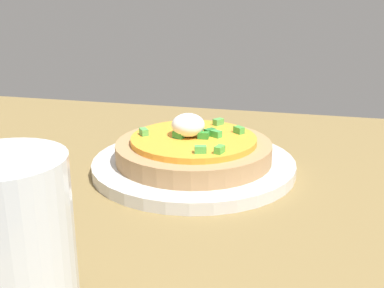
# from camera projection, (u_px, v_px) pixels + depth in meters

# --- Properties ---
(dining_table) EXTENTS (1.13, 0.77, 0.03)m
(dining_table) POSITION_uv_depth(u_px,v_px,m) (174.00, 213.00, 0.53)
(dining_table) COLOR olive
(dining_table) RESTS_ON ground
(plate) EXTENTS (0.24, 0.24, 0.01)m
(plate) POSITION_uv_depth(u_px,v_px,m) (192.00, 165.00, 0.60)
(plate) COLOR silver
(plate) RESTS_ON dining_table
(pizza) EXTENTS (0.19, 0.19, 0.06)m
(pizza) POSITION_uv_depth(u_px,v_px,m) (192.00, 148.00, 0.60)
(pizza) COLOR tan
(pizza) RESTS_ON plate
(cup_far) EXTENTS (0.08, 0.08, 0.12)m
(cup_far) POSITION_uv_depth(u_px,v_px,m) (13.00, 254.00, 0.31)
(cup_far) COLOR silver
(cup_far) RESTS_ON dining_table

